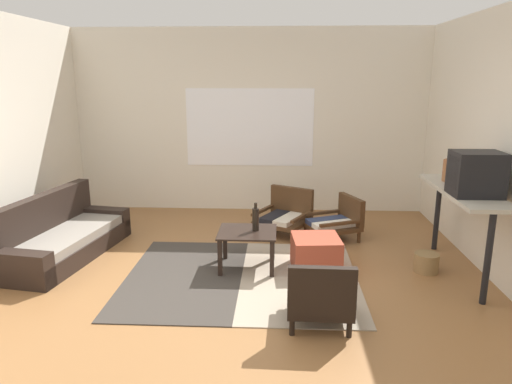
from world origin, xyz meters
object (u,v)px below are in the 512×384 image
Objects in this scene: armchair_striped_foreground at (320,298)px; crt_television at (476,174)px; couch at (61,238)px; wicker_basket at (426,263)px; armchair_by_window at (285,214)px; coffee_table at (247,238)px; armchair_corner at (337,220)px; console_shelf at (463,199)px; clay_vase at (452,169)px; glass_bottle at (256,219)px; ottoman_orange at (316,253)px.

crt_television is at bearing 31.29° from armchair_striped_foreground.
wicker_basket is at bearing -3.35° from couch.
armchair_by_window is (2.56, 0.98, 0.04)m from couch.
crt_television is (2.19, -0.27, 0.78)m from coffee_table.
armchair_corner is 0.51× the size of console_shelf.
armchair_striped_foreground is (2.82, -1.42, 0.04)m from couch.
armchair_by_window is 3.20× the size of wicker_basket.
coffee_table is at bearing 119.49° from armchair_striped_foreground.
clay_vase is at bearing -29.12° from armchair_corner.
armchair_striped_foreground is 1.96× the size of glass_bottle.
clay_vase is 1.34× the size of wicker_basket.
glass_bottle reaches higher than armchair_corner.
clay_vase is (1.78, -0.85, 0.78)m from armchair_by_window.
coffee_table is 0.75m from ottoman_orange.
console_shelf is at bearing -34.66° from armchair_by_window.
armchair_by_window reaches higher than wicker_basket.
armchair_corner is (1.07, 0.98, -0.09)m from coffee_table.
armchair_striped_foreground reaches higher than coffee_table.
armchair_corner is at bearing 129.64° from wicker_basket.
armchair_by_window is 2.38× the size of clay_vase.
wicker_basket is at bearing -0.09° from ottoman_orange.
couch is at bearing 176.78° from console_shelf.
crt_television is 0.63m from clay_vase.
couch is 4.42m from clay_vase.
clay_vase is at bearing 8.82° from glass_bottle.
wicker_basket is at bearing -129.55° from clay_vase.
crt_television is at bearing -6.56° from couch.
armchair_corner is at bearing 79.72° from armchair_striped_foreground.
armchair_by_window is 2.47m from crt_television.
console_shelf is at bearing 89.29° from crt_television.
crt_television is at bearing -41.22° from wicker_basket.
crt_television is 1.31× the size of clay_vase.
clay_vase reaches higher than ottoman_orange.
clay_vase is at bearing 89.71° from crt_television.
armchair_striped_foreground is 1.71m from wicker_basket.
armchair_striped_foreground is at bearing -142.26° from console_shelf.
coffee_table is 1.46m from armchair_corner.
couch is 4.04m from wicker_basket.
ottoman_orange is 1.74m from clay_vase.
ottoman_orange is 1.59m from console_shelf.
crt_television is 1.76× the size of wicker_basket.
glass_bottle is (-0.98, -0.95, 0.30)m from armchair_corner.
wicker_basket is (-0.30, -0.37, -0.94)m from clay_vase.
armchair_by_window reaches higher than armchair_corner.
armchair_by_window is 2.42m from armchair_striped_foreground.
couch is 1.23× the size of console_shelf.
clay_vase reaches higher than armchair_by_window.
armchair_striped_foreground is 1.19m from ottoman_orange.
coffee_table is 2.34m from crt_television.
couch is 2.26m from glass_bottle.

